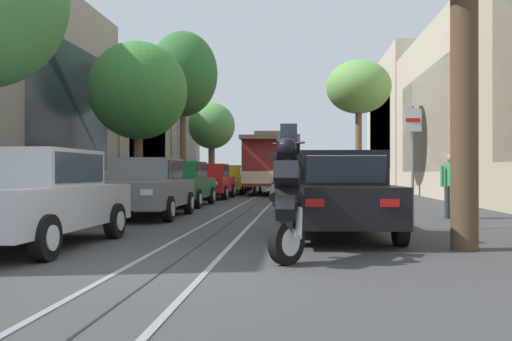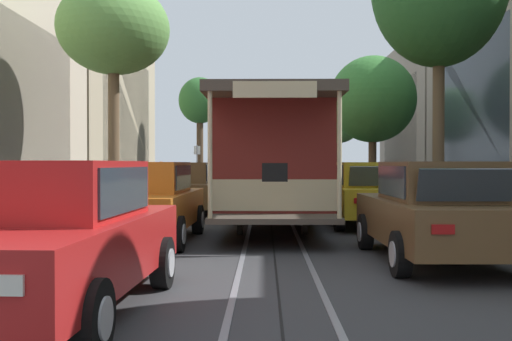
{
  "view_description": "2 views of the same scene",
  "coord_description": "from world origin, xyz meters",
  "px_view_note": "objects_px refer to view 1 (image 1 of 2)",
  "views": [
    {
      "loc": [
        1.67,
        -6.99,
        1.21
      ],
      "look_at": [
        -0.22,
        16.92,
        1.27
      ],
      "focal_mm": 39.67,
      "sensor_mm": 36.0,
      "label": 1
    },
    {
      "loc": [
        0.16,
        39.16,
        1.55
      ],
      "look_at": [
        0.59,
        9.65,
        1.2
      ],
      "focal_mm": 42.02,
      "sensor_mm": 36.0,
      "label": 2
    }
  ],
  "objects_px": {
    "street_tree_kerb_left_second": "(138,91)",
    "street_tree_kerb_left_mid": "(183,75)",
    "parked_car_orange_fifth_right": "(315,179)",
    "street_sign_post": "(413,152)",
    "parked_car_red_mid_right": "(325,182)",
    "pedestrian_on_left_pavement": "(451,182)",
    "cable_car_trolley": "(270,164)",
    "parked_car_brown_sixth_left": "(236,178)",
    "parked_car_black_second_right": "(324,186)",
    "street_tree_kerb_left_fourth": "(212,127)",
    "parked_car_grey_second_left": "(147,187)",
    "parked_car_black_near_right": "(338,194)",
    "parked_car_silver_near_left": "(34,198)",
    "parked_car_red_fourth_left": "(210,181)",
    "parked_car_green_mid_left": "(181,184)",
    "parked_car_red_sixth_right": "(310,178)",
    "parked_car_yellow_fifth_left": "(228,179)",
    "motorcycle_with_rider": "(288,188)",
    "parked_car_brown_fourth_right": "(319,180)",
    "street_tree_kerb_right_second": "(359,88)"
  },
  "relations": [
    {
      "from": "parked_car_red_fourth_left",
      "to": "street_tree_kerb_right_second",
      "type": "height_order",
      "value": "street_tree_kerb_right_second"
    },
    {
      "from": "parked_car_red_fourth_left",
      "to": "parked_car_black_near_right",
      "type": "distance_m",
      "value": 15.59
    },
    {
      "from": "parked_car_black_near_right",
      "to": "parked_car_red_sixth_right",
      "type": "height_order",
      "value": "same"
    },
    {
      "from": "street_tree_kerb_left_mid",
      "to": "street_sign_post",
      "type": "distance_m",
      "value": 20.18
    },
    {
      "from": "parked_car_yellow_fifth_left",
      "to": "parked_car_black_near_right",
      "type": "relative_size",
      "value": 1.0
    },
    {
      "from": "parked_car_grey_second_left",
      "to": "parked_car_silver_near_left",
      "type": "bearing_deg",
      "value": -92.02
    },
    {
      "from": "parked_car_black_second_right",
      "to": "street_sign_post",
      "type": "xyz_separation_m",
      "value": [
        1.65,
        -4.7,
        0.82
      ]
    },
    {
      "from": "parked_car_yellow_fifth_left",
      "to": "parked_car_orange_fifth_right",
      "type": "distance_m",
      "value": 5.86
    },
    {
      "from": "street_tree_kerb_left_mid",
      "to": "street_sign_post",
      "type": "relative_size",
      "value": 3.35
    },
    {
      "from": "parked_car_yellow_fifth_left",
      "to": "street_tree_kerb_left_fourth",
      "type": "distance_m",
      "value": 9.79
    },
    {
      "from": "parked_car_brown_fourth_right",
      "to": "street_tree_kerb_left_mid",
      "type": "xyz_separation_m",
      "value": [
        -7.16,
        1.41,
        5.62
      ]
    },
    {
      "from": "parked_car_orange_fifth_right",
      "to": "parked_car_red_sixth_right",
      "type": "bearing_deg",
      "value": 91.74
    },
    {
      "from": "parked_car_orange_fifth_right",
      "to": "parked_car_yellow_fifth_left",
      "type": "bearing_deg",
      "value": -146.72
    },
    {
      "from": "street_tree_kerb_left_second",
      "to": "street_tree_kerb_left_mid",
      "type": "bearing_deg",
      "value": 91.18
    },
    {
      "from": "parked_car_brown_sixth_left",
      "to": "street_tree_kerb_left_fourth",
      "type": "relative_size",
      "value": 0.71
    },
    {
      "from": "parked_car_orange_fifth_right",
      "to": "pedestrian_on_left_pavement",
      "type": "bearing_deg",
      "value": -81.08
    },
    {
      "from": "motorcycle_with_rider",
      "to": "pedestrian_on_left_pavement",
      "type": "bearing_deg",
      "value": 60.83
    },
    {
      "from": "cable_car_trolley",
      "to": "motorcycle_with_rider",
      "type": "distance_m",
      "value": 23.44
    },
    {
      "from": "parked_car_red_sixth_right",
      "to": "street_sign_post",
      "type": "bearing_deg",
      "value": -86.59
    },
    {
      "from": "street_tree_kerb_left_second",
      "to": "street_tree_kerb_left_fourth",
      "type": "xyz_separation_m",
      "value": [
        -0.26,
        19.15,
        0.21
      ]
    },
    {
      "from": "street_tree_kerb_right_second",
      "to": "pedestrian_on_left_pavement",
      "type": "height_order",
      "value": "street_tree_kerb_right_second"
    },
    {
      "from": "parked_car_brown_sixth_left",
      "to": "parked_car_grey_second_left",
      "type": "bearing_deg",
      "value": -89.65
    },
    {
      "from": "parked_car_green_mid_left",
      "to": "pedestrian_on_left_pavement",
      "type": "relative_size",
      "value": 2.62
    },
    {
      "from": "parked_car_brown_sixth_left",
      "to": "parked_car_orange_fifth_right",
      "type": "relative_size",
      "value": 1.0
    },
    {
      "from": "parked_car_red_mid_right",
      "to": "parked_car_orange_fifth_right",
      "type": "relative_size",
      "value": 1.0
    },
    {
      "from": "parked_car_red_sixth_right",
      "to": "parked_car_yellow_fifth_left",
      "type": "bearing_deg",
      "value": -118.0
    },
    {
      "from": "parked_car_silver_near_left",
      "to": "parked_car_red_mid_right",
      "type": "height_order",
      "value": "same"
    },
    {
      "from": "cable_car_trolley",
      "to": "parked_car_green_mid_left",
      "type": "bearing_deg",
      "value": -102.93
    },
    {
      "from": "parked_car_brown_fourth_right",
      "to": "pedestrian_on_left_pavement",
      "type": "height_order",
      "value": "pedestrian_on_left_pavement"
    },
    {
      "from": "parked_car_grey_second_left",
      "to": "pedestrian_on_left_pavement",
      "type": "height_order",
      "value": "pedestrian_on_left_pavement"
    },
    {
      "from": "parked_car_silver_near_left",
      "to": "parked_car_green_mid_left",
      "type": "distance_m",
      "value": 11.04
    },
    {
      "from": "street_tree_kerb_left_mid",
      "to": "cable_car_trolley",
      "type": "height_order",
      "value": "street_tree_kerb_left_mid"
    },
    {
      "from": "parked_car_black_near_right",
      "to": "street_sign_post",
      "type": "relative_size",
      "value": 1.69
    },
    {
      "from": "pedestrian_on_left_pavement",
      "to": "street_tree_kerb_left_mid",
      "type": "bearing_deg",
      "value": 124.62
    },
    {
      "from": "street_tree_kerb_left_fourth",
      "to": "motorcycle_with_rider",
      "type": "xyz_separation_m",
      "value": [
        6.16,
        -32.19,
        -3.46
      ]
    },
    {
      "from": "parked_car_red_mid_right",
      "to": "pedestrian_on_left_pavement",
      "type": "xyz_separation_m",
      "value": [
        2.92,
        -7.38,
        0.14
      ]
    },
    {
      "from": "parked_car_brown_sixth_left",
      "to": "cable_car_trolley",
      "type": "height_order",
      "value": "cable_car_trolley"
    },
    {
      "from": "parked_car_black_near_right",
      "to": "street_sign_post",
      "type": "xyz_separation_m",
      "value": [
        1.65,
        1.47,
        0.82
      ]
    },
    {
      "from": "parked_car_orange_fifth_right",
      "to": "street_sign_post",
      "type": "xyz_separation_m",
      "value": [
        1.49,
        -22.22,
        0.82
      ]
    },
    {
      "from": "parked_car_red_mid_right",
      "to": "street_tree_kerb_left_fourth",
      "type": "relative_size",
      "value": 0.71
    },
    {
      "from": "street_tree_kerb_left_mid",
      "to": "cable_car_trolley",
      "type": "xyz_separation_m",
      "value": [
        4.59,
        1.38,
        -4.75
      ]
    },
    {
      "from": "parked_car_silver_near_left",
      "to": "parked_car_red_fourth_left",
      "type": "bearing_deg",
      "value": 89.45
    },
    {
      "from": "parked_car_silver_near_left",
      "to": "street_tree_kerb_left_mid",
      "type": "distance_m",
      "value": 21.77
    },
    {
      "from": "parked_car_grey_second_left",
      "to": "parked_car_brown_sixth_left",
      "type": "bearing_deg",
      "value": 90.35
    },
    {
      "from": "parked_car_silver_near_left",
      "to": "street_tree_kerb_right_second",
      "type": "bearing_deg",
      "value": 70.12
    },
    {
      "from": "street_tree_kerb_left_second",
      "to": "parked_car_black_second_right",
      "type": "bearing_deg",
      "value": -30.19
    },
    {
      "from": "parked_car_black_near_right",
      "to": "street_tree_kerb_left_fourth",
      "type": "relative_size",
      "value": 0.72
    },
    {
      "from": "parked_car_silver_near_left",
      "to": "parked_car_orange_fifth_right",
      "type": "distance_m",
      "value": 26.06
    },
    {
      "from": "parked_car_brown_sixth_left",
      "to": "parked_car_black_near_right",
      "type": "xyz_separation_m",
      "value": [
        4.92,
        -26.06,
        0.0
      ]
    },
    {
      "from": "street_tree_kerb_left_fourth",
      "to": "parked_car_grey_second_left",
      "type": "bearing_deg",
      "value": -84.88
    }
  ]
}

